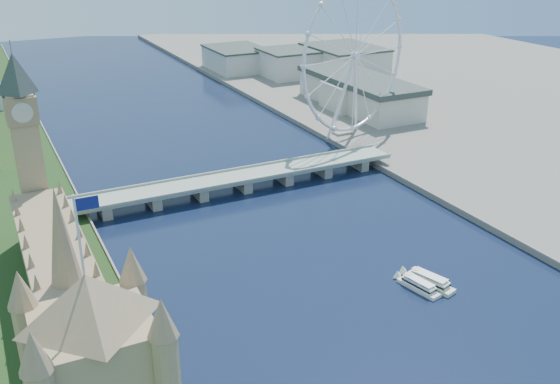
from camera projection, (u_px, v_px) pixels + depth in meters
parliament_range at (73, 315)px, 243.81m from camera, size 24.00×200.00×70.00m
big_ben at (24, 125)px, 314.16m from camera, size 20.02×20.02×110.00m
westminster_bridge at (242, 179)px, 408.26m from camera, size 220.00×22.00×9.50m
london_eye at (355, 57)px, 479.35m from camera, size 113.60×39.12×124.30m
county_hall at (358, 110)px, 590.00m from camera, size 54.00×144.00×35.00m
city_skyline at (176, 79)px, 634.78m from camera, size 505.00×280.00×32.00m
tour_boat_near at (418, 289)px, 295.97m from camera, size 11.37×26.19×5.57m
tour_boat_far at (429, 285)px, 299.32m from camera, size 15.53×29.38×6.29m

